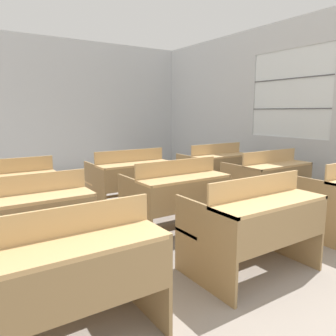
{
  "coord_description": "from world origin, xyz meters",
  "views": [
    {
      "loc": [
        -2.1,
        -0.28,
        1.49
      ],
      "look_at": [
        0.14,
        3.11,
        0.79
      ],
      "focal_mm": 35.0,
      "sensor_mm": 36.0,
      "label": 1
    }
  ],
  "objects_px": {
    "bench_front_center": "(253,223)",
    "bench_third_left": "(7,193)",
    "bench_front_left": "(67,273)",
    "bench_second_right": "(268,179)",
    "bench_third_center": "(130,178)",
    "bench_second_left": "(27,220)",
    "bench_second_center": "(176,195)",
    "bench_third_right": "(215,168)"
  },
  "relations": [
    {
      "from": "bench_front_center",
      "to": "bench_third_left",
      "type": "xyz_separation_m",
      "value": [
        -1.74,
        2.47,
        0.0
      ]
    },
    {
      "from": "bench_second_left",
      "to": "bench_third_left",
      "type": "bearing_deg",
      "value": 90.35
    },
    {
      "from": "bench_second_center",
      "to": "bench_third_center",
      "type": "distance_m",
      "value": 1.26
    },
    {
      "from": "bench_front_left",
      "to": "bench_third_left",
      "type": "bearing_deg",
      "value": 90.54
    },
    {
      "from": "bench_front_left",
      "to": "bench_third_center",
      "type": "distance_m",
      "value": 3.03
    },
    {
      "from": "bench_front_left",
      "to": "bench_second_left",
      "type": "bearing_deg",
      "value": 90.73
    },
    {
      "from": "bench_third_left",
      "to": "bench_front_center",
      "type": "bearing_deg",
      "value": -54.89
    },
    {
      "from": "bench_front_left",
      "to": "bench_front_center",
      "type": "relative_size",
      "value": 1.0
    },
    {
      "from": "bench_third_left",
      "to": "bench_third_right",
      "type": "relative_size",
      "value": 1.0
    },
    {
      "from": "bench_front_center",
      "to": "bench_third_center",
      "type": "bearing_deg",
      "value": 90.15
    },
    {
      "from": "bench_front_left",
      "to": "bench_front_center",
      "type": "distance_m",
      "value": 1.71
    },
    {
      "from": "bench_second_left",
      "to": "bench_second_right",
      "type": "distance_m",
      "value": 3.44
    },
    {
      "from": "bench_front_left",
      "to": "bench_front_center",
      "type": "xyz_separation_m",
      "value": [
        1.71,
        0.01,
        0.0
      ]
    },
    {
      "from": "bench_second_center",
      "to": "bench_third_left",
      "type": "bearing_deg",
      "value": 144.33
    },
    {
      "from": "bench_second_center",
      "to": "bench_third_right",
      "type": "distance_m",
      "value": 2.14
    },
    {
      "from": "bench_second_center",
      "to": "bench_third_right",
      "type": "relative_size",
      "value": 1.0
    },
    {
      "from": "bench_second_left",
      "to": "bench_second_center",
      "type": "distance_m",
      "value": 1.72
    },
    {
      "from": "bench_second_center",
      "to": "bench_third_right",
      "type": "xyz_separation_m",
      "value": [
        1.74,
        1.24,
        0.0
      ]
    },
    {
      "from": "bench_front_left",
      "to": "bench_third_center",
      "type": "bearing_deg",
      "value": 55.66
    },
    {
      "from": "bench_front_left",
      "to": "bench_third_left",
      "type": "relative_size",
      "value": 1.0
    },
    {
      "from": "bench_front_left",
      "to": "bench_second_right",
      "type": "height_order",
      "value": "same"
    },
    {
      "from": "bench_second_left",
      "to": "bench_second_right",
      "type": "bearing_deg",
      "value": 0.29
    },
    {
      "from": "bench_third_right",
      "to": "bench_third_center",
      "type": "bearing_deg",
      "value": 179.41
    },
    {
      "from": "bench_front_center",
      "to": "bench_second_right",
      "type": "distance_m",
      "value": 2.12
    },
    {
      "from": "bench_front_center",
      "to": "bench_second_right",
      "type": "xyz_separation_m",
      "value": [
        1.7,
        1.26,
        0.0
      ]
    },
    {
      "from": "bench_second_right",
      "to": "bench_third_right",
      "type": "distance_m",
      "value": 1.22
    },
    {
      "from": "bench_front_center",
      "to": "bench_second_left",
      "type": "relative_size",
      "value": 1.0
    },
    {
      "from": "bench_third_center",
      "to": "bench_front_center",
      "type": "bearing_deg",
      "value": -89.85
    },
    {
      "from": "bench_second_center",
      "to": "bench_front_center",
      "type": "bearing_deg",
      "value": -89.42
    },
    {
      "from": "bench_front_left",
      "to": "bench_second_left",
      "type": "xyz_separation_m",
      "value": [
        -0.02,
        1.25,
        0.0
      ]
    },
    {
      "from": "bench_front_left",
      "to": "bench_second_center",
      "type": "xyz_separation_m",
      "value": [
        1.7,
        1.24,
        0.0
      ]
    },
    {
      "from": "bench_second_center",
      "to": "bench_third_center",
      "type": "height_order",
      "value": "same"
    },
    {
      "from": "bench_second_center",
      "to": "bench_third_center",
      "type": "bearing_deg",
      "value": 89.72
    },
    {
      "from": "bench_second_right",
      "to": "bench_third_center",
      "type": "xyz_separation_m",
      "value": [
        -1.71,
        1.23,
        0.0
      ]
    },
    {
      "from": "bench_second_left",
      "to": "bench_third_center",
      "type": "height_order",
      "value": "same"
    },
    {
      "from": "bench_front_left",
      "to": "bench_second_right",
      "type": "bearing_deg",
      "value": 20.32
    },
    {
      "from": "bench_second_left",
      "to": "bench_second_center",
      "type": "relative_size",
      "value": 1.0
    },
    {
      "from": "bench_second_center",
      "to": "bench_third_left",
      "type": "relative_size",
      "value": 1.0
    },
    {
      "from": "bench_second_center",
      "to": "bench_second_right",
      "type": "height_order",
      "value": "same"
    },
    {
      "from": "bench_front_left",
      "to": "bench_third_right",
      "type": "distance_m",
      "value": 4.24
    },
    {
      "from": "bench_second_left",
      "to": "bench_third_left",
      "type": "relative_size",
      "value": 1.0
    },
    {
      "from": "bench_front_center",
      "to": "bench_third_left",
      "type": "distance_m",
      "value": 3.02
    }
  ]
}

